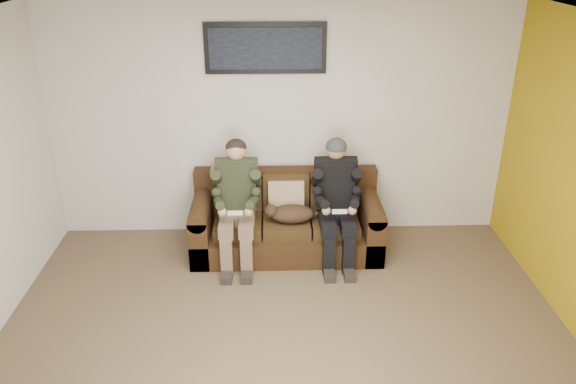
{
  "coord_description": "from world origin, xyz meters",
  "views": [
    {
      "loc": [
        -0.1,
        -3.59,
        3.17
      ],
      "look_at": [
        0.05,
        1.2,
        0.95
      ],
      "focal_mm": 35.0,
      "sensor_mm": 36.0,
      "label": 1
    }
  ],
  "objects_px": {
    "person_right": "(336,195)",
    "framed_poster": "(265,48)",
    "person_left": "(237,196)",
    "cat": "(290,213)",
    "sofa": "(286,221)"
  },
  "relations": [
    {
      "from": "person_right",
      "to": "framed_poster",
      "type": "height_order",
      "value": "framed_poster"
    },
    {
      "from": "person_left",
      "to": "cat",
      "type": "height_order",
      "value": "person_left"
    },
    {
      "from": "person_right",
      "to": "framed_poster",
      "type": "distance_m",
      "value": 1.67
    },
    {
      "from": "sofa",
      "to": "person_left",
      "type": "xyz_separation_m",
      "value": [
        -0.52,
        -0.17,
        0.39
      ]
    },
    {
      "from": "person_right",
      "to": "person_left",
      "type": "bearing_deg",
      "value": -179.98
    },
    {
      "from": "framed_poster",
      "to": "cat",
      "type": "bearing_deg",
      "value": -67.97
    },
    {
      "from": "person_right",
      "to": "sofa",
      "type": "bearing_deg",
      "value": 162.08
    },
    {
      "from": "sofa",
      "to": "person_right",
      "type": "relative_size",
      "value": 1.59
    },
    {
      "from": "cat",
      "to": "framed_poster",
      "type": "bearing_deg",
      "value": 112.03
    },
    {
      "from": "person_left",
      "to": "framed_poster",
      "type": "bearing_deg",
      "value": 60.68
    },
    {
      "from": "person_left",
      "to": "person_right",
      "type": "distance_m",
      "value": 1.03
    },
    {
      "from": "sofa",
      "to": "cat",
      "type": "bearing_deg",
      "value": -79.2
    },
    {
      "from": "sofa",
      "to": "person_left",
      "type": "bearing_deg",
      "value": -162.04
    },
    {
      "from": "person_left",
      "to": "person_right",
      "type": "xyz_separation_m",
      "value": [
        1.03,
        0.0,
        0.0
      ]
    },
    {
      "from": "person_left",
      "to": "person_right",
      "type": "relative_size",
      "value": 0.99
    }
  ]
}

